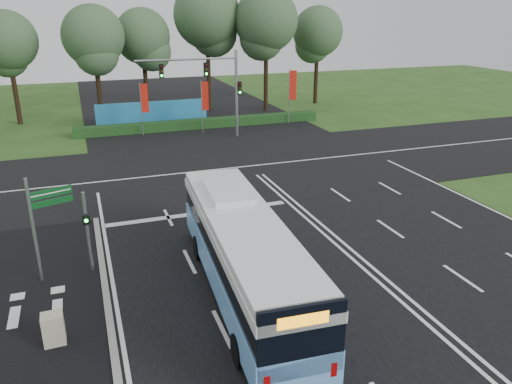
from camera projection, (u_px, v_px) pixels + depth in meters
ground at (329, 240)px, 23.14m from camera, size 120.00×120.00×0.00m
road_main at (329, 239)px, 23.14m from camera, size 20.00×120.00×0.04m
road_cross at (247, 167)px, 33.74m from camera, size 120.00×14.00×0.05m
bike_path at (34, 331)px, 16.54m from camera, size 5.00×18.00×0.06m
kerb_strip at (109, 316)px, 17.29m from camera, size 0.25×18.00×0.12m
city_bus at (244, 254)px, 18.09m from camera, size 3.20×11.94×3.39m
pedestrian_signal at (87, 230)px, 19.69m from camera, size 0.30×0.42×3.43m
street_sign at (42, 216)px, 18.88m from camera, size 1.59×0.61×4.28m
utility_cabinet at (54, 330)px, 15.73m from camera, size 0.68×0.57×1.10m
banner_flag_left at (144, 101)px, 41.18m from camera, size 0.65×0.07×4.42m
banner_flag_mid at (204, 99)px, 41.91m from camera, size 0.66×0.12×4.47m
banner_flag_right at (292, 89)px, 45.56m from camera, size 0.73×0.13×4.94m
traffic_light_gantry at (215, 81)px, 39.72m from camera, size 8.41×0.28×7.00m
hedge at (202, 124)px, 44.66m from camera, size 22.00×1.20×0.80m
blue_hoarding at (153, 114)px, 45.37m from camera, size 10.00×0.30×2.20m
eucalyptus_row at (159, 28)px, 47.15m from camera, size 41.55×9.06×12.82m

